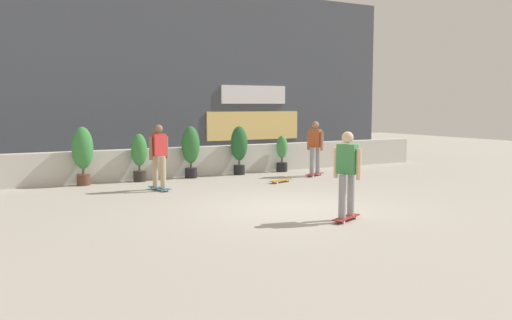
{
  "coord_description": "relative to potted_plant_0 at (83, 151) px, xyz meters",
  "views": [
    {
      "loc": [
        -6.1,
        -9.59,
        2.18
      ],
      "look_at": [
        0.0,
        1.5,
        0.9
      ],
      "focal_mm": 37.92,
      "sensor_mm": 36.0,
      "label": 1
    }
  ],
  "objects": [
    {
      "name": "planter_wall",
      "position": [
        3.18,
        0.45,
        -0.49
      ],
      "size": [
        18.0,
        0.4,
        0.9
      ],
      "primitive_type": "cube",
      "color": "beige",
      "rests_on": "ground"
    },
    {
      "name": "skateboard_near_camera",
      "position": [
        5.03,
        -2.16,
        -0.88
      ],
      "size": [
        0.82,
        0.43,
        0.08
      ],
      "color": "#BF8C26",
      "rests_on": "ground"
    },
    {
      "name": "potted_plant_0",
      "position": [
        0.0,
        0.0,
        0.0
      ],
      "size": [
        0.56,
        0.56,
        1.6
      ],
      "color": "brown",
      "rests_on": "ground"
    },
    {
      "name": "potted_plant_3",
      "position": [
        4.79,
        0.0,
        -0.05
      ],
      "size": [
        0.53,
        0.53,
        1.53
      ],
      "color": "black",
      "rests_on": "ground"
    },
    {
      "name": "potted_plant_1",
      "position": [
        1.57,
        0.0,
        -0.16
      ],
      "size": [
        0.45,
        0.45,
        1.37
      ],
      "color": "#2D2823",
      "rests_on": "ground"
    },
    {
      "name": "skater_by_wall_right",
      "position": [
        6.69,
        -1.46,
        -0.0
      ],
      "size": [
        0.81,
        0.52,
        1.7
      ],
      "color": "maroon",
      "rests_on": "ground"
    },
    {
      "name": "skater_far_left",
      "position": [
        3.43,
        -7.14,
        -0.0
      ],
      "size": [
        0.81,
        0.52,
        1.7
      ],
      "color": "maroon",
      "rests_on": "ground"
    },
    {
      "name": "building_backdrop",
      "position": [
        3.18,
        4.45,
        2.31
      ],
      "size": [
        20.0,
        2.08,
        6.5
      ],
      "color": "#424751",
      "rests_on": "ground"
    },
    {
      "name": "potted_plant_2",
      "position": [
        3.16,
        0.0,
        -0.03
      ],
      "size": [
        0.54,
        0.54,
        1.56
      ],
      "color": "black",
      "rests_on": "ground"
    },
    {
      "name": "ground_plane",
      "position": [
        3.18,
        -5.55,
        -0.94
      ],
      "size": [
        48.0,
        48.0,
        0.0
      ],
      "primitive_type": "plane",
      "color": "#A8A093"
    },
    {
      "name": "potted_plant_4",
      "position": [
        6.38,
        0.0,
        -0.31
      ],
      "size": [
        0.36,
        0.36,
        1.2
      ],
      "color": "black",
      "rests_on": "ground"
    },
    {
      "name": "skater_mid_plaza",
      "position": [
        1.53,
        -1.88,
        -0.0
      ],
      "size": [
        0.55,
        0.82,
        1.7
      ],
      "color": "#266699",
      "rests_on": "ground"
    }
  ]
}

